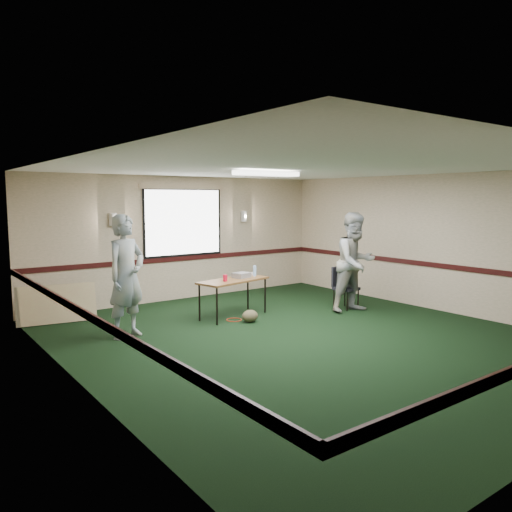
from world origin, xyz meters
TOP-DOWN VIEW (x-y plane):
  - ground at (0.00, 0.00)m, footprint 8.00×8.00m
  - room_shell at (0.00, 2.12)m, footprint 8.00×8.02m
  - folding_table at (-0.09, 1.89)m, footprint 1.51×0.85m
  - projector at (0.14, 1.97)m, footprint 0.35×0.31m
  - game_console at (0.40, 2.16)m, footprint 0.24×0.21m
  - red_cup at (-0.33, 1.80)m, footprint 0.08×0.08m
  - water_bottle at (0.47, 1.98)m, footprint 0.06×0.06m
  - duffel_bag at (-0.09, 1.36)m, footprint 0.31×0.24m
  - cable_coil at (-0.24, 1.65)m, footprint 0.38×0.38m
  - folded_table at (-2.90, 3.37)m, footprint 1.36×0.42m
  - conference_chair at (2.14, 1.21)m, footprint 0.44×0.45m
  - person_left at (-2.23, 1.76)m, footprint 0.84×0.71m
  - person_right at (2.08, 0.85)m, footprint 1.01×0.82m

SIDE VIEW (x-z plane):
  - ground at x=0.00m, z-range 0.00..0.00m
  - cable_coil at x=-0.24m, z-range 0.00..0.01m
  - duffel_bag at x=-0.09m, z-range 0.00..0.22m
  - folded_table at x=-2.90m, z-range 0.00..0.69m
  - conference_chair at x=2.14m, z-range 0.07..0.91m
  - folding_table at x=-0.09m, z-range 0.30..1.01m
  - game_console at x=0.40m, z-range 0.71..0.76m
  - projector at x=0.14m, z-range 0.71..0.81m
  - red_cup at x=-0.33m, z-range 0.71..0.83m
  - water_bottle at x=0.47m, z-range 0.71..0.92m
  - person_right at x=2.08m, z-range 0.00..1.95m
  - person_left at x=-2.23m, z-range 0.00..1.97m
  - room_shell at x=0.00m, z-range -2.42..5.58m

